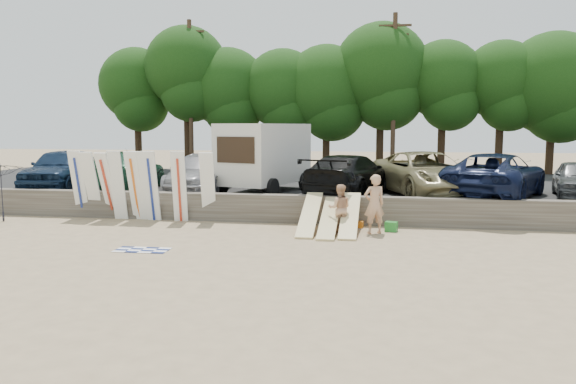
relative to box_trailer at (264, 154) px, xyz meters
name	(u,v)px	position (x,y,z in m)	size (l,w,h in m)	color
ground	(329,241)	(3.37, -6.31, -2.29)	(120.00, 120.00, 0.00)	tan
seawall	(338,210)	(3.37, -3.31, -1.79)	(44.00, 0.50, 1.00)	#6B6356
parking_lot	(351,190)	(3.37, 4.19, -1.94)	(44.00, 14.50, 0.70)	#282828
treeline	(370,81)	(4.00, 11.22, 3.78)	(33.39, 5.96, 8.89)	#382616
utility_poles	(394,91)	(5.37, 9.69, 3.14)	(25.80, 0.26, 9.00)	#473321
box_trailer	(264,154)	(0.00, 0.00, 0.00)	(3.51, 4.91, 2.84)	beige
car_0	(62,169)	(-8.92, -0.54, -0.70)	(2.11, 5.23, 1.78)	#11233D
car_1	(125,169)	(-5.97, -0.53, -0.68)	(2.14, 5.32, 1.81)	#153926
car_2	(199,173)	(-2.67, -0.50, -0.82)	(2.16, 5.31, 1.54)	gray
car_3	(350,175)	(3.60, -0.60, -0.78)	(2.28, 5.60, 1.62)	black
car_4	(425,174)	(6.56, -0.07, -0.73)	(2.87, 6.23, 1.73)	#847B54
car_5	(495,176)	(9.15, -0.47, -0.73)	(2.85, 6.19, 1.72)	black
surfboard_upright_0	(79,184)	(-6.29, -3.70, -1.02)	(0.50, 0.06, 2.60)	white
surfboard_upright_1	(92,185)	(-5.77, -3.70, -1.04)	(0.50, 0.06, 2.60)	white
surfboard_upright_2	(107,186)	(-5.11, -3.78, -1.04)	(0.50, 0.06, 2.60)	white
surfboard_upright_3	(117,185)	(-4.67, -3.84, -1.01)	(0.50, 0.06, 2.60)	white
surfboard_upright_4	(135,186)	(-4.00, -3.81, -1.02)	(0.50, 0.06, 2.60)	white
surfboard_upright_5	(140,186)	(-3.82, -3.82, -1.01)	(0.50, 0.06, 2.60)	white
surfboard_upright_6	(151,186)	(-3.35, -3.88, -1.01)	(0.50, 0.06, 2.60)	white
surfboard_upright_7	(179,187)	(-2.27, -3.90, -1.01)	(0.50, 0.06, 2.60)	white
surfboard_upright_8	(208,187)	(-1.27, -3.70, -1.03)	(0.50, 0.06, 2.60)	white
surfboard_low_0	(310,214)	(2.57, -4.80, -1.73)	(0.56, 3.00, 0.07)	beige
surfboard_low_1	(330,217)	(3.24, -4.96, -1.80)	(0.56, 3.00, 0.07)	beige
surfboard_low_2	(350,215)	(3.89, -4.82, -1.72)	(0.56, 3.00, 0.07)	beige
beachgoer_a	(374,204)	(4.67, -4.87, -1.33)	(0.70, 0.46, 1.91)	tan
beachgoer_b	(340,208)	(3.56, -4.83, -1.51)	(0.76, 0.59, 1.57)	tan
cooler	(391,227)	(5.22, -4.44, -2.13)	(0.38, 0.30, 0.32)	#25892E
gear_bag	(358,224)	(4.13, -3.91, -2.18)	(0.30, 0.25, 0.22)	orange
beach_towel	(142,250)	(-1.65, -8.47, -2.28)	(1.50, 1.50, 0.00)	white
beach_umbrella	(1,192)	(-8.70, -4.85, -1.21)	(2.35, 2.40, 2.16)	black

